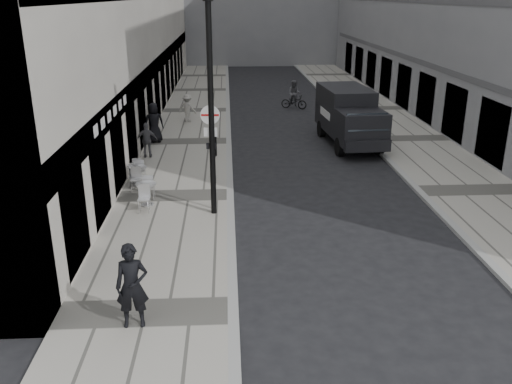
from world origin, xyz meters
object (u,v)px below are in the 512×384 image
at_px(panel_van, 349,114).
at_px(cyclist, 294,98).
at_px(walking_man, 132,286).
at_px(sign_post, 211,142).
at_px(lamppost, 211,95).

height_order(panel_van, cyclist, panel_van).
xyz_separation_m(walking_man, sign_post, (1.55, 6.81, 1.35)).
distance_m(sign_post, cyclist, 18.05).
bearing_deg(sign_post, walking_man, -98.65).
xyz_separation_m(walking_man, lamppost, (1.60, 6.40, 2.95)).
height_order(walking_man, lamppost, lamppost).
relative_size(sign_post, lamppost, 0.51).
bearing_deg(sign_post, lamppost, -78.85).
bearing_deg(panel_van, lamppost, -129.57).
distance_m(walking_man, lamppost, 7.22).
height_order(sign_post, cyclist, sign_post).
distance_m(walking_man, cyclist, 24.95).
distance_m(walking_man, sign_post, 7.11).
bearing_deg(cyclist, panel_van, -56.90).
xyz_separation_m(walking_man, cyclist, (6.39, 24.11, -0.38)).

